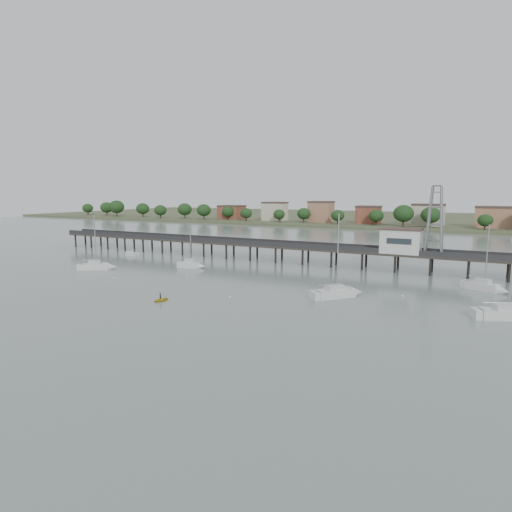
{
  "coord_description": "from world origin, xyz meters",
  "views": [
    {
      "loc": [
        39.35,
        -34.38,
        16.87
      ],
      "look_at": [
        -0.41,
        42.0,
        4.0
      ],
      "focal_mm": 30.0,
      "sensor_mm": 36.0,
      "label": 1
    }
  ],
  "objects_px": {
    "sailboat_e": "(488,288)",
    "yellow_dinghy": "(160,301)",
    "sailboat_c": "(342,293)",
    "white_tender": "(132,254)",
    "sailboat_b": "(193,265)",
    "lattice_tower": "(435,221)",
    "sailboat_a": "(100,267)",
    "pier": "(292,247)"
  },
  "relations": [
    {
      "from": "sailboat_e",
      "to": "yellow_dinghy",
      "type": "bearing_deg",
      "value": -118.98
    },
    {
      "from": "sailboat_c",
      "to": "white_tender",
      "type": "relative_size",
      "value": 3.84
    },
    {
      "from": "sailboat_b",
      "to": "white_tender",
      "type": "height_order",
      "value": "sailboat_b"
    },
    {
      "from": "lattice_tower",
      "to": "sailboat_e",
      "type": "relative_size",
      "value": 1.29
    },
    {
      "from": "lattice_tower",
      "to": "sailboat_e",
      "type": "bearing_deg",
      "value": -50.32
    },
    {
      "from": "lattice_tower",
      "to": "white_tender",
      "type": "bearing_deg",
      "value": -173.12
    },
    {
      "from": "lattice_tower",
      "to": "sailboat_a",
      "type": "relative_size",
      "value": 1.24
    },
    {
      "from": "lattice_tower",
      "to": "sailboat_e",
      "type": "height_order",
      "value": "lattice_tower"
    },
    {
      "from": "sailboat_c",
      "to": "sailboat_a",
      "type": "xyz_separation_m",
      "value": [
        -54.37,
        -0.38,
        0.01
      ]
    },
    {
      "from": "sailboat_a",
      "to": "sailboat_c",
      "type": "bearing_deg",
      "value": -36.97
    },
    {
      "from": "sailboat_c",
      "to": "yellow_dinghy",
      "type": "xyz_separation_m",
      "value": [
        -24.42,
        -15.91,
        -0.64
      ]
    },
    {
      "from": "white_tender",
      "to": "yellow_dinghy",
      "type": "xyz_separation_m",
      "value": [
        38.82,
        -34.54,
        -0.43
      ]
    },
    {
      "from": "pier",
      "to": "sailboat_c",
      "type": "distance_m",
      "value": 34.46
    },
    {
      "from": "sailboat_c",
      "to": "sailboat_a",
      "type": "relative_size",
      "value": 1.14
    },
    {
      "from": "sailboat_b",
      "to": "white_tender",
      "type": "xyz_separation_m",
      "value": [
        -25.86,
        7.97,
        -0.23
      ]
    },
    {
      "from": "lattice_tower",
      "to": "sailboat_e",
      "type": "xyz_separation_m",
      "value": [
        10.18,
        -12.27,
        -10.45
      ]
    },
    {
      "from": "sailboat_b",
      "to": "pier",
      "type": "bearing_deg",
      "value": 31.65
    },
    {
      "from": "lattice_tower",
      "to": "sailboat_b",
      "type": "xyz_separation_m",
      "value": [
        -48.48,
        -16.93,
        -10.44
      ]
    },
    {
      "from": "sailboat_a",
      "to": "yellow_dinghy",
      "type": "relative_size",
      "value": 4.8
    },
    {
      "from": "sailboat_c",
      "to": "sailboat_e",
      "type": "xyz_separation_m",
      "value": [
        21.28,
        15.33,
        0.01
      ]
    },
    {
      "from": "lattice_tower",
      "to": "yellow_dinghy",
      "type": "xyz_separation_m",
      "value": [
        -35.53,
        -43.5,
        -11.1
      ]
    },
    {
      "from": "pier",
      "to": "sailboat_a",
      "type": "xyz_separation_m",
      "value": [
        -33.98,
        -27.97,
        -3.15
      ]
    },
    {
      "from": "white_tender",
      "to": "sailboat_c",
      "type": "bearing_deg",
      "value": -11.78
    },
    {
      "from": "sailboat_a",
      "to": "sailboat_e",
      "type": "bearing_deg",
      "value": -25.64
    },
    {
      "from": "sailboat_c",
      "to": "lattice_tower",
      "type": "bearing_deg",
      "value": 18.77
    },
    {
      "from": "pier",
      "to": "sailboat_e",
      "type": "bearing_deg",
      "value": -16.4
    },
    {
      "from": "lattice_tower",
      "to": "white_tender",
      "type": "relative_size",
      "value": 4.17
    },
    {
      "from": "sailboat_c",
      "to": "white_tender",
      "type": "height_order",
      "value": "sailboat_c"
    },
    {
      "from": "yellow_dinghy",
      "to": "sailboat_a",
      "type": "bearing_deg",
      "value": 161.96
    },
    {
      "from": "sailboat_e",
      "to": "yellow_dinghy",
      "type": "xyz_separation_m",
      "value": [
        -45.71,
        -31.24,
        -0.65
      ]
    },
    {
      "from": "sailboat_e",
      "to": "sailboat_a",
      "type": "xyz_separation_m",
      "value": [
        -75.66,
        -15.71,
        -0.0
      ]
    },
    {
      "from": "pier",
      "to": "sailboat_c",
      "type": "bearing_deg",
      "value": -53.54
    },
    {
      "from": "lattice_tower",
      "to": "sailboat_a",
      "type": "distance_m",
      "value": 71.97
    },
    {
      "from": "sailboat_c",
      "to": "sailboat_a",
      "type": "height_order",
      "value": "sailboat_c"
    },
    {
      "from": "sailboat_c",
      "to": "sailboat_e",
      "type": "height_order",
      "value": "sailboat_c"
    },
    {
      "from": "lattice_tower",
      "to": "yellow_dinghy",
      "type": "relative_size",
      "value": 5.94
    },
    {
      "from": "sailboat_e",
      "to": "yellow_dinghy",
      "type": "height_order",
      "value": "sailboat_e"
    },
    {
      "from": "sailboat_b",
      "to": "white_tender",
      "type": "relative_size",
      "value": 2.71
    },
    {
      "from": "lattice_tower",
      "to": "sailboat_b",
      "type": "relative_size",
      "value": 1.54
    },
    {
      "from": "pier",
      "to": "yellow_dinghy",
      "type": "xyz_separation_m",
      "value": [
        -4.03,
        -43.5,
        -3.79
      ]
    },
    {
      "from": "sailboat_c",
      "to": "yellow_dinghy",
      "type": "height_order",
      "value": "sailboat_c"
    },
    {
      "from": "sailboat_c",
      "to": "sailboat_b",
      "type": "distance_m",
      "value": 38.87
    }
  ]
}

